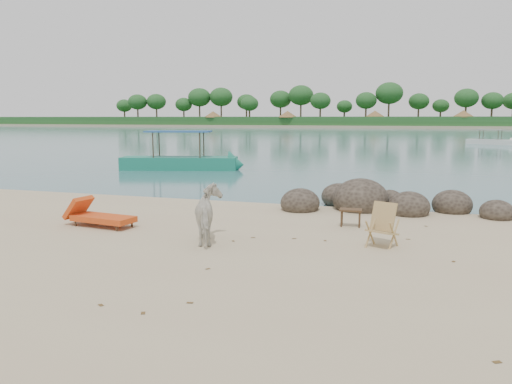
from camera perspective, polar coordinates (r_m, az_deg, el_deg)
water at (r=99.23m, az=15.92°, el=6.56°), size 400.00×400.00×0.00m
far_shore at (r=179.19m, az=16.71°, el=7.23°), size 420.00×90.00×1.40m
far_scenery at (r=145.87m, az=16.55°, el=8.28°), size 420.00×18.00×9.50m
boulders at (r=15.33m, az=13.58°, el=-1.19°), size 6.44×2.99×1.25m
cow at (r=10.98m, az=-5.26°, el=-2.68°), size 1.26×1.62×1.25m
side_table at (r=12.79m, az=10.75°, el=-3.05°), size 0.57×0.39×0.44m
lounge_chair at (r=13.12m, az=-17.06°, el=-2.61°), size 2.11×0.97×0.61m
deck_chair at (r=10.89m, az=14.23°, el=-3.90°), size 0.79×0.82×0.91m
boat_near at (r=27.43m, az=-8.82°, el=6.19°), size 7.17×3.29×3.40m
boat_mid at (r=58.68m, az=25.26°, el=6.25°), size 5.25×3.46×2.59m
dead_leaves at (r=9.67m, az=5.16°, el=-8.00°), size 5.39×7.37×0.00m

